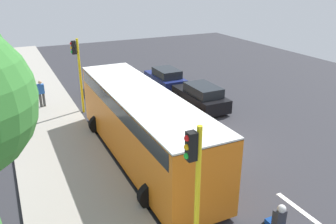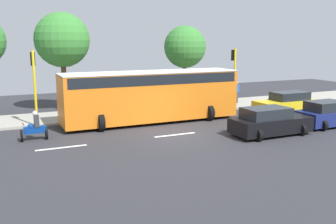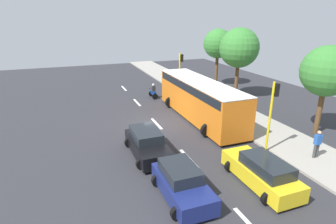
{
  "view_description": "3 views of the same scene",
  "coord_description": "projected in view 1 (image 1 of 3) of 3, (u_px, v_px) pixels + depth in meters",
  "views": [
    {
      "loc": [
        8.77,
        13.12,
        7.88
      ],
      "look_at": [
        1.55,
        -1.75,
        1.33
      ],
      "focal_mm": 37.21,
      "sensor_mm": 36.0,
      "label": 1
    },
    {
      "loc": [
        -17.91,
        8.65,
        5.01
      ],
      "look_at": [
        2.2,
        -0.6,
        0.84
      ],
      "focal_mm": 40.51,
      "sensor_mm": 36.0,
      "label": 2
    },
    {
      "loc": [
        -6.32,
        -19.12,
        8.01
      ],
      "look_at": [
        0.65,
        -0.82,
        1.17
      ],
      "focal_mm": 29.38,
      "sensor_mm": 36.0,
      "label": 3
    }
  ],
  "objects": [
    {
      "name": "lane_stripe_north",
      "position": [
        161.0,
        105.0,
        22.45
      ],
      "size": [
        0.2,
        2.4,
        0.01
      ],
      "primitive_type": "cube",
      "color": "white",
      "rests_on": "ground"
    },
    {
      "name": "traffic_light_midblock",
      "position": [
        195.0,
        183.0,
        8.88
      ],
      "size": [
        0.49,
        0.24,
        4.5
      ],
      "color": "yellow",
      "rests_on": "ground"
    },
    {
      "name": "city_bus",
      "position": [
        142.0,
        121.0,
        15.37
      ],
      "size": [
        3.2,
        11.0,
        3.16
      ],
      "color": "orange",
      "rests_on": "ground"
    },
    {
      "name": "lane_stripe_south",
      "position": [
        302.0,
        211.0,
        12.42
      ],
      "size": [
        0.2,
        2.4,
        0.01
      ],
      "primitive_type": "cube",
      "color": "white",
      "rests_on": "ground"
    },
    {
      "name": "car_black",
      "position": [
        201.0,
        97.0,
        21.9
      ],
      "size": [
        2.24,
        4.37,
        1.52
      ],
      "color": "black",
      "rests_on": "ground"
    },
    {
      "name": "pedestrian_near_signal",
      "position": [
        41.0,
        93.0,
        21.56
      ],
      "size": [
        0.4,
        0.24,
        1.69
      ],
      "color": "#3F3F3F",
      "rests_on": "sidewalk"
    },
    {
      "name": "sidewalk",
      "position": [
        69.0,
        175.0,
        14.57
      ],
      "size": [
        4.0,
        60.0,
        0.15
      ],
      "primitive_type": "cube",
      "color": "#9E998E",
      "rests_on": "ground"
    },
    {
      "name": "car_yellow_cab",
      "position": [
        110.0,
        84.0,
        24.36
      ],
      "size": [
        2.13,
        4.52,
        1.52
      ],
      "color": "yellow",
      "rests_on": "ground"
    },
    {
      "name": "lane_stripe_mid",
      "position": [
        211.0,
        143.0,
        17.44
      ],
      "size": [
        0.2,
        2.4,
        0.01
      ],
      "primitive_type": "cube",
      "color": "white",
      "rests_on": "ground"
    },
    {
      "name": "lane_stripe_far_north",
      "position": [
        129.0,
        81.0,
        27.47
      ],
      "size": [
        0.2,
        2.4,
        0.01
      ],
      "primitive_type": "cube",
      "color": "white",
      "rests_on": "ground"
    },
    {
      "name": "traffic_light_corner",
      "position": [
        78.0,
        66.0,
        20.27
      ],
      "size": [
        0.49,
        0.24,
        4.5
      ],
      "color": "yellow",
      "rests_on": "ground"
    },
    {
      "name": "car_dark_blue",
      "position": [
        165.0,
        79.0,
        25.62
      ],
      "size": [
        2.17,
        3.87,
        1.52
      ],
      "color": "navy",
      "rests_on": "ground"
    },
    {
      "name": "ground_plane",
      "position": [
        211.0,
        144.0,
        17.46
      ],
      "size": [
        40.0,
        60.0,
        0.1
      ],
      "primitive_type": "cube",
      "color": "#2D2D33"
    }
  ]
}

